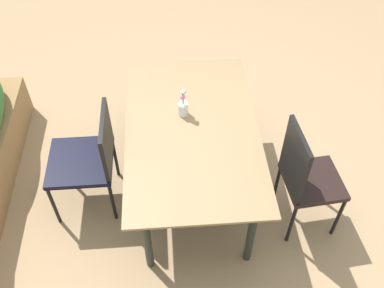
{
  "coord_description": "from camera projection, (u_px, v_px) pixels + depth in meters",
  "views": [
    {
      "loc": [
        -2.2,
        0.26,
        3.06
      ],
      "look_at": [
        0.07,
        0.09,
        0.56
      ],
      "focal_mm": 40.55,
      "sensor_mm": 36.0,
      "label": 1
    }
  ],
  "objects": [
    {
      "name": "ground_plane",
      "position": [
        203.0,
        192.0,
        3.76
      ],
      "size": [
        12.0,
        12.0,
        0.0
      ],
      "primitive_type": "plane",
      "color": "#9E7F5B"
    },
    {
      "name": "flower_vase",
      "position": [
        183.0,
        106.0,
        3.3
      ],
      "size": [
        0.08,
        0.08,
        0.24
      ],
      "color": "silver",
      "rests_on": "dining_table"
    },
    {
      "name": "chair_far_side",
      "position": [
        90.0,
        156.0,
        3.34
      ],
      "size": [
        0.5,
        0.5,
        0.91
      ],
      "rotation": [
        0.0,
        0.0,
        -0.0
      ],
      "color": "black",
      "rests_on": "ground"
    },
    {
      "name": "chair_near_left",
      "position": [
        305.0,
        175.0,
        3.15
      ],
      "size": [
        0.45,
        0.45,
        1.02
      ],
      "rotation": [
        0.0,
        0.0,
        3.24
      ],
      "color": "black",
      "rests_on": "ground"
    },
    {
      "name": "dining_table",
      "position": [
        192.0,
        134.0,
        3.31
      ],
      "size": [
        1.68,
        1.0,
        0.73
      ],
      "color": "#8C704C",
      "rests_on": "ground"
    }
  ]
}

